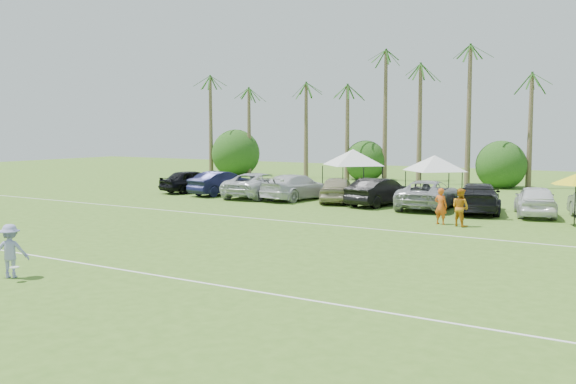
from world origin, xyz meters
The scene contains 28 objects.
ground centered at (0.00, 0.00, 0.00)m, with size 120.00×120.00×0.00m, color #446D20.
field_lines centered at (0.00, 8.00, 0.01)m, with size 80.00×12.10×0.01m.
palm_tree_0 centered at (-22.00, 38.00, 7.48)m, with size 2.40×2.40×8.90m.
palm_tree_1 centered at (-17.00, 38.00, 8.35)m, with size 2.40×2.40×9.90m.
palm_tree_2 centered at (-12.00, 38.00, 9.21)m, with size 2.40×2.40×10.90m.
palm_tree_3 centered at (-8.00, 38.00, 10.06)m, with size 2.40×2.40×11.90m.
palm_tree_4 centered at (-4.00, 38.00, 7.48)m, with size 2.40×2.40×8.90m.
palm_tree_5 centered at (0.00, 38.00, 8.35)m, with size 2.40×2.40×9.90m.
palm_tree_6 centered at (4.00, 38.00, 9.21)m, with size 2.40×2.40×10.90m.
palm_tree_7 centered at (8.00, 38.00, 10.06)m, with size 2.40×2.40×11.90m.
bush_tree_0 centered at (-19.00, 39.00, 1.80)m, with size 4.00×4.00×4.00m.
bush_tree_1 centered at (-6.00, 39.00, 1.80)m, with size 4.00×4.00×4.00m.
bush_tree_2 centered at (6.00, 39.00, 1.80)m, with size 4.00×4.00×4.00m.
sideline_player_a centered at (8.09, 17.00, 0.87)m, with size 0.63×0.42×1.74m, color #DD5718.
sideline_player_b centered at (9.07, 16.86, 0.89)m, with size 0.86×0.67×1.77m, color orange.
canopy_tent_left centered at (-0.82, 25.82, 3.15)m, with size 4.55×4.55×3.68m.
canopy_tent_right centered at (4.76, 25.78, 2.89)m, with size 4.16×4.16×3.37m.
market_umbrella centered at (13.60, 19.73, 2.20)m, with size 2.20×2.20×2.46m.
frisbee_player centered at (0.38, -0.54, 0.83)m, with size 1.32×1.15×1.66m.
parked_car_0 centered at (-11.80, 22.49, 0.81)m, with size 1.92×4.76×1.62m, color black.
parked_car_1 centered at (-8.90, 22.21, 0.81)m, with size 1.72×4.92×1.62m, color #121433.
parked_car_2 centered at (-6.01, 22.24, 0.81)m, with size 2.69×5.84×1.62m, color silver.
parked_car_3 centered at (-3.12, 22.40, 0.81)m, with size 2.27×5.59×1.62m, color silver.
parked_car_4 centered at (-0.23, 22.50, 0.81)m, with size 1.92×4.76×1.62m, color tan.
parked_car_5 centered at (2.67, 22.31, 0.81)m, with size 1.72×4.92×1.62m, color black.
parked_car_6 centered at (5.56, 22.43, 0.81)m, with size 2.69×5.84×1.62m, color #9C9DA1.
parked_car_7 centered at (8.45, 22.21, 0.81)m, with size 2.27×5.59×1.62m, color black.
parked_car_8 centered at (11.34, 22.43, 0.81)m, with size 1.92×4.76×1.62m, color white.
Camera 1 is at (17.75, -12.53, 4.59)m, focal length 40.00 mm.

